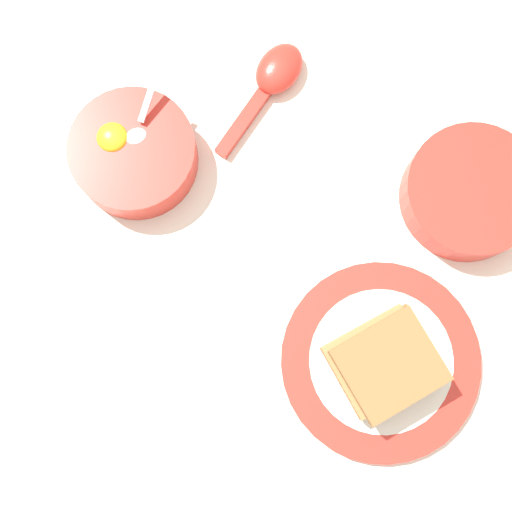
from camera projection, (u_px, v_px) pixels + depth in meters
ground_plane at (333, 201)px, 0.83m from camera, size 3.00×3.00×0.00m
egg_bowl at (134, 154)px, 0.81m from camera, size 0.14×0.14×0.08m
toast_plate at (380, 361)px, 0.80m from camera, size 0.22×0.22×0.01m
toast_sandwich at (386, 363)px, 0.76m from camera, size 0.11×0.10×0.05m
soup_spoon at (273, 78)px, 0.84m from camera, size 0.15×0.11×0.03m
congee_bowl at (470, 193)px, 0.81m from camera, size 0.15×0.15×0.05m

